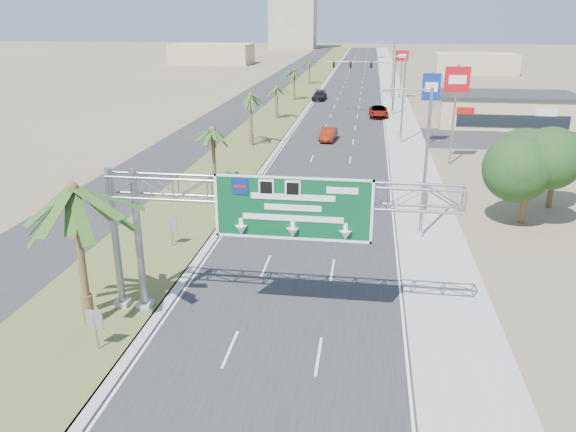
% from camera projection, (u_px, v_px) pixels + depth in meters
% --- Properties ---
extents(road, '(12.00, 300.00, 0.02)m').
position_uv_depth(road, '(353.00, 85.00, 121.00)').
color(road, '#28282B').
rests_on(road, ground).
extents(sidewalk_right, '(4.00, 300.00, 0.10)m').
position_uv_depth(sidewalk_right, '(393.00, 85.00, 119.84)').
color(sidewalk_right, '#9E9B93').
rests_on(sidewalk_right, ground).
extents(median_grass, '(7.00, 300.00, 0.12)m').
position_uv_depth(median_grass, '(307.00, 84.00, 122.32)').
color(median_grass, '#53602A').
rests_on(median_grass, ground).
extents(opposing_road, '(8.00, 300.00, 0.02)m').
position_uv_depth(opposing_road, '(275.00, 84.00, 123.27)').
color(opposing_road, '#28282B').
rests_on(opposing_road, ground).
extents(sign_gantry, '(16.75, 1.24, 7.50)m').
position_uv_depth(sign_gantry, '(261.00, 203.00, 25.85)').
color(sign_gantry, gray).
rests_on(sign_gantry, ground).
extents(palm_near, '(5.70, 5.70, 8.35)m').
position_uv_depth(palm_near, '(72.00, 189.00, 24.85)').
color(palm_near, brown).
rests_on(palm_near, ground).
extents(palm_row_b, '(3.99, 3.99, 5.95)m').
position_uv_depth(palm_row_b, '(212.00, 131.00, 47.94)').
color(palm_row_b, brown).
rests_on(palm_row_b, ground).
extents(palm_row_c, '(3.99, 3.99, 6.75)m').
position_uv_depth(palm_row_c, '(250.00, 96.00, 62.59)').
color(palm_row_c, brown).
rests_on(palm_row_c, ground).
extents(palm_row_d, '(3.99, 3.99, 5.45)m').
position_uv_depth(palm_row_d, '(276.00, 88.00, 79.78)').
color(palm_row_d, brown).
rests_on(palm_row_d, ground).
extents(palm_row_e, '(3.99, 3.99, 6.15)m').
position_uv_depth(palm_row_e, '(294.00, 71.00, 97.26)').
color(palm_row_e, brown).
rests_on(palm_row_e, ground).
extents(palm_row_f, '(3.99, 3.99, 5.75)m').
position_uv_depth(palm_row_f, '(309.00, 62.00, 120.68)').
color(palm_row_f, brown).
rests_on(palm_row_f, ground).
extents(streetlight_near, '(3.27, 0.44, 10.00)m').
position_uv_depth(streetlight_near, '(422.00, 170.00, 36.44)').
color(streetlight_near, gray).
rests_on(streetlight_near, ground).
extents(streetlight_mid, '(3.27, 0.44, 10.00)m').
position_uv_depth(streetlight_mid, '(401.00, 103.00, 64.40)').
color(streetlight_mid, gray).
rests_on(streetlight_mid, ground).
extents(streetlight_far, '(3.27, 0.44, 10.00)m').
position_uv_depth(streetlight_far, '(392.00, 73.00, 97.94)').
color(streetlight_far, gray).
rests_on(streetlight_far, ground).
extents(signal_mast, '(10.28, 0.71, 8.00)m').
position_uv_depth(signal_mast, '(380.00, 82.00, 83.24)').
color(signal_mast, gray).
rests_on(signal_mast, ground).
extents(store_building, '(18.00, 10.00, 4.00)m').
position_uv_depth(store_building, '(505.00, 110.00, 76.38)').
color(store_building, tan).
rests_on(store_building, ground).
extents(oak_near, '(4.50, 4.50, 6.80)m').
position_uv_depth(oak_near, '(530.00, 162.00, 39.20)').
color(oak_near, brown).
rests_on(oak_near, ground).
extents(oak_far, '(3.50, 3.50, 5.60)m').
position_uv_depth(oak_far, '(556.00, 160.00, 42.76)').
color(oak_far, brown).
rests_on(oak_far, ground).
extents(median_signback_a, '(0.75, 0.08, 2.08)m').
position_uv_depth(median_signback_a, '(95.00, 323.00, 24.65)').
color(median_signback_a, gray).
rests_on(median_signback_a, ground).
extents(median_signback_b, '(0.75, 0.08, 2.08)m').
position_uv_depth(median_signback_b, '(171.00, 226.00, 35.93)').
color(median_signback_b, gray).
rests_on(median_signback_b, ground).
extents(tower_distant, '(20.00, 16.00, 35.00)m').
position_uv_depth(tower_distant, '(293.00, 7.00, 249.83)').
color(tower_distant, tan).
rests_on(tower_distant, ground).
extents(building_distant_left, '(24.00, 14.00, 6.00)m').
position_uv_depth(building_distant_left, '(212.00, 54.00, 172.60)').
color(building_distant_left, tan).
rests_on(building_distant_left, ground).
extents(building_distant_right, '(20.00, 12.00, 5.00)m').
position_uv_depth(building_distant_right, '(474.00, 64.00, 144.09)').
color(building_distant_right, tan).
rests_on(building_distant_right, ground).
extents(car_left_lane, '(2.51, 5.22, 1.72)m').
position_uv_depth(car_left_lane, '(294.00, 191.00, 45.06)').
color(car_left_lane, black).
rests_on(car_left_lane, ground).
extents(car_mid_lane, '(2.01, 4.80, 1.54)m').
position_uv_depth(car_mid_lane, '(328.00, 134.00, 67.11)').
color(car_mid_lane, maroon).
rests_on(car_mid_lane, ground).
extents(car_right_lane, '(2.89, 5.88, 1.61)m').
position_uv_depth(car_right_lane, '(379.00, 112.00, 82.67)').
color(car_right_lane, gray).
rests_on(car_right_lane, ground).
extents(car_far, '(2.43, 5.58, 1.60)m').
position_uv_depth(car_far, '(319.00, 96.00, 99.24)').
color(car_far, black).
rests_on(car_far, ground).
extents(pole_sign_red_near, '(2.42, 0.58, 9.78)m').
position_uv_depth(pole_sign_red_near, '(457.00, 86.00, 54.11)').
color(pole_sign_red_near, gray).
rests_on(pole_sign_red_near, ground).
extents(pole_sign_blue, '(2.01, 0.41, 8.32)m').
position_uv_depth(pole_sign_blue, '(431.00, 90.00, 63.06)').
color(pole_sign_blue, gray).
rests_on(pole_sign_blue, ground).
extents(pole_sign_red_far, '(2.21, 0.41, 8.63)m').
position_uv_depth(pole_sign_red_far, '(402.00, 60.00, 98.07)').
color(pole_sign_red_far, gray).
rests_on(pole_sign_red_far, ground).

